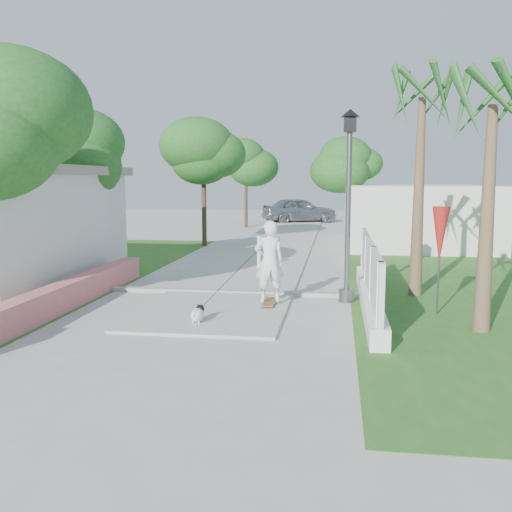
% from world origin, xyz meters
% --- Properties ---
extents(ground, '(90.00, 90.00, 0.00)m').
position_xyz_m(ground, '(0.00, 0.00, 0.00)').
color(ground, '#B7B7B2').
rests_on(ground, ground).
extents(path_strip, '(3.20, 36.00, 0.06)m').
position_xyz_m(path_strip, '(0.00, 20.00, 0.03)').
color(path_strip, '#B7B7B2').
rests_on(path_strip, ground).
extents(curb, '(6.50, 0.25, 0.10)m').
position_xyz_m(curb, '(0.00, 6.00, 0.05)').
color(curb, '#999993').
rests_on(curb, ground).
extents(grass_left, '(8.00, 20.00, 0.01)m').
position_xyz_m(grass_left, '(-7.00, 8.00, 0.01)').
color(grass_left, '#266620').
rests_on(grass_left, ground).
extents(grass_right, '(8.00, 20.00, 0.01)m').
position_xyz_m(grass_right, '(7.00, 8.00, 0.01)').
color(grass_right, '#266620').
rests_on(grass_right, ground).
extents(pink_wall, '(0.45, 8.20, 0.80)m').
position_xyz_m(pink_wall, '(-3.30, 3.55, 0.31)').
color(pink_wall, '#DC7771').
rests_on(pink_wall, ground).
extents(lattice_fence, '(0.35, 7.00, 1.50)m').
position_xyz_m(lattice_fence, '(3.40, 5.00, 0.54)').
color(lattice_fence, white).
rests_on(lattice_fence, ground).
extents(building_right, '(6.00, 8.00, 2.60)m').
position_xyz_m(building_right, '(6.00, 18.00, 1.30)').
color(building_right, silver).
rests_on(building_right, ground).
extents(street_lamp, '(0.44, 0.44, 4.44)m').
position_xyz_m(street_lamp, '(2.90, 5.50, 2.43)').
color(street_lamp, '#59595E').
rests_on(street_lamp, ground).
extents(bollard, '(0.14, 0.14, 1.09)m').
position_xyz_m(bollard, '(0.20, 10.00, 0.58)').
color(bollard, white).
rests_on(bollard, ground).
extents(patio_umbrella, '(0.36, 0.36, 2.30)m').
position_xyz_m(patio_umbrella, '(4.80, 4.50, 1.69)').
color(patio_umbrella, '#59595E').
rests_on(patio_umbrella, ground).
extents(tree_left_mid, '(3.20, 3.20, 4.85)m').
position_xyz_m(tree_left_mid, '(-5.48, 8.48, 3.50)').
color(tree_left_mid, '#4C3826').
rests_on(tree_left_mid, ground).
extents(tree_path_left, '(3.40, 3.40, 5.23)m').
position_xyz_m(tree_path_left, '(-2.98, 15.98, 3.82)').
color(tree_path_left, '#4C3826').
rests_on(tree_path_left, ground).
extents(tree_path_right, '(3.00, 3.00, 4.79)m').
position_xyz_m(tree_path_right, '(3.22, 19.98, 3.49)').
color(tree_path_right, '#4C3826').
rests_on(tree_path_right, ground).
extents(tree_path_far, '(3.20, 3.20, 5.17)m').
position_xyz_m(tree_path_far, '(-2.78, 25.98, 3.82)').
color(tree_path_far, '#4C3826').
rests_on(tree_path_far, ground).
extents(palm_far, '(1.80, 1.80, 5.30)m').
position_xyz_m(palm_far, '(4.60, 6.50, 4.48)').
color(palm_far, brown).
rests_on(palm_far, ground).
extents(palm_near, '(1.80, 1.80, 4.70)m').
position_xyz_m(palm_near, '(5.40, 3.20, 3.95)').
color(palm_near, brown).
rests_on(palm_near, ground).
extents(skateboarder, '(1.60, 2.13, 1.95)m').
position_xyz_m(skateboarder, '(0.61, 4.14, 0.84)').
color(skateboarder, brown).
rests_on(skateboarder, ground).
extents(dog, '(0.27, 0.57, 0.39)m').
position_xyz_m(dog, '(-0.05, 2.93, 0.21)').
color(dog, silver).
rests_on(dog, ground).
extents(parked_car, '(5.29, 3.68, 1.67)m').
position_xyz_m(parked_car, '(0.12, 30.25, 0.84)').
color(parked_car, '#A6A8AD').
rests_on(parked_car, ground).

